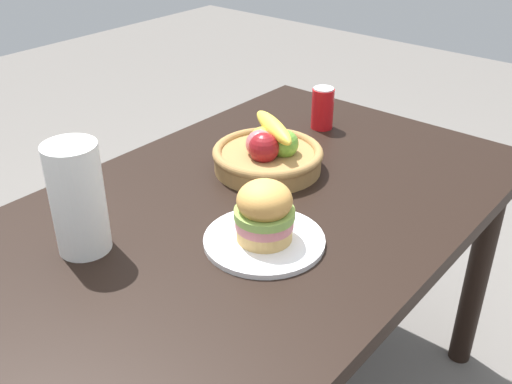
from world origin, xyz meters
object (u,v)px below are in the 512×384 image
(plate, at_px, (264,240))
(paper_towel_roll, at_px, (78,199))
(sandwich, at_px, (264,212))
(fruit_basket, at_px, (268,153))
(soda_can, at_px, (323,108))

(plate, relative_size, paper_towel_roll, 1.09)
(plate, xyz_separation_m, sandwich, (0.00, -0.00, 0.07))
(sandwich, bearing_deg, plate, 153.43)
(sandwich, relative_size, fruit_basket, 0.46)
(sandwich, xyz_separation_m, fruit_basket, (0.27, 0.21, -0.03))
(sandwich, relative_size, soda_can, 1.07)
(sandwich, distance_m, soda_can, 0.64)
(sandwich, bearing_deg, paper_towel_roll, 132.61)
(fruit_basket, bearing_deg, soda_can, 8.51)
(sandwich, bearing_deg, soda_can, 23.31)
(soda_can, bearing_deg, plate, -156.69)
(sandwich, bearing_deg, fruit_basket, 37.29)
(fruit_basket, distance_m, paper_towel_roll, 0.54)
(soda_can, distance_m, paper_towel_roll, 0.85)
(plate, height_order, fruit_basket, fruit_basket)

